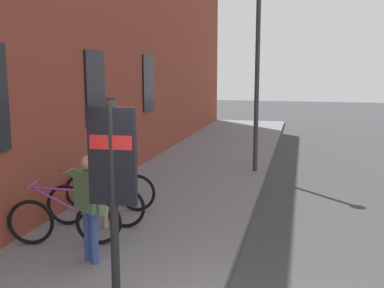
% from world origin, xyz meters
% --- Properties ---
extents(ground, '(60.00, 60.00, 0.00)m').
position_xyz_m(ground, '(6.00, -1.00, 0.00)').
color(ground, '#38383A').
extents(sidewalk_pavement, '(24.00, 3.50, 0.12)m').
position_xyz_m(sidewalk_pavement, '(8.00, 1.75, 0.06)').
color(sidewalk_pavement, slate).
rests_on(sidewalk_pavement, ground).
extents(station_facade, '(22.00, 0.65, 8.68)m').
position_xyz_m(station_facade, '(8.99, 3.80, 4.34)').
color(station_facade, brown).
rests_on(station_facade, ground).
extents(bicycle_by_door, '(0.59, 1.73, 0.97)m').
position_xyz_m(bicycle_by_door, '(2.50, 2.63, 0.51)').
color(bicycle_by_door, black).
rests_on(bicycle_by_door, sidewalk_pavement).
extents(bicycle_end_of_row, '(0.48, 1.77, 0.97)m').
position_xyz_m(bicycle_end_of_row, '(3.38, 2.53, 0.51)').
color(bicycle_end_of_row, black).
rests_on(bicycle_end_of_row, sidewalk_pavement).
extents(bicycle_far_end, '(0.48, 1.76, 0.97)m').
position_xyz_m(bicycle_far_end, '(4.27, 2.65, 0.51)').
color(bicycle_far_end, black).
rests_on(bicycle_far_end, sidewalk_pavement).
extents(transit_info_sign, '(0.11, 0.55, 2.40)m').
position_xyz_m(transit_info_sign, '(0.99, 1.15, 1.72)').
color(transit_info_sign, black).
rests_on(transit_info_sign, sidewalk_pavement).
extents(pedestrian_by_facade, '(0.44, 0.48, 1.52)m').
position_xyz_m(pedestrian_by_facade, '(3.42, 2.30, 1.05)').
color(pedestrian_by_facade, '#B2A599').
rests_on(pedestrian_by_facade, sidewalk_pavement).
extents(pedestrian_crossing_street, '(0.41, 0.53, 1.54)m').
position_xyz_m(pedestrian_crossing_street, '(1.99, 1.95, 1.06)').
color(pedestrian_crossing_street, '#334C8C').
rests_on(pedestrian_crossing_street, sidewalk_pavement).
extents(street_lamp, '(0.28, 0.28, 4.79)m').
position_xyz_m(street_lamp, '(8.37, 0.30, 2.99)').
color(street_lamp, '#333338').
rests_on(street_lamp, sidewalk_pavement).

